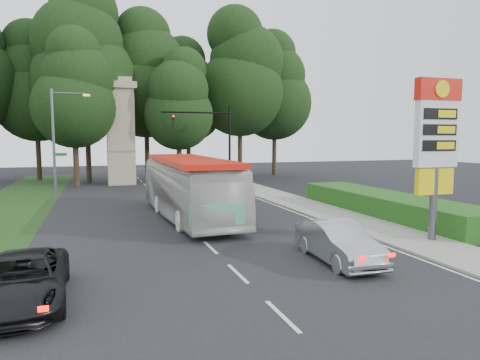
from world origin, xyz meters
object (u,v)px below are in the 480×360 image
object	(u,v)px
streetlight_signs	(57,138)
monument	(120,131)
gas_station_pylon	(436,137)
sedan_silver	(338,242)
suv_charcoal	(22,280)
transit_bus	(189,188)
traffic_signal_mast	(215,135)

from	to	relation	value
streetlight_signs	monument	bearing A→B (deg)	58.03
gas_station_pylon	streetlight_signs	xyz separation A→B (m)	(-16.19, 20.01, -0.01)
sedan_silver	gas_station_pylon	bearing A→B (deg)	16.74
streetlight_signs	suv_charcoal	distance (m)	22.42
transit_bus	traffic_signal_mast	bearing A→B (deg)	66.17
transit_bus	streetlight_signs	bearing A→B (deg)	120.34
sedan_silver	transit_bus	bearing A→B (deg)	111.78
transit_bus	monument	bearing A→B (deg)	94.53
traffic_signal_mast	suv_charcoal	size ratio (longest dim) A/B	1.50
traffic_signal_mast	transit_bus	world-z (taller)	traffic_signal_mast
traffic_signal_mast	monument	distance (m)	9.76
gas_station_pylon	transit_bus	size ratio (longest dim) A/B	0.57
streetlight_signs	monument	xyz separation A→B (m)	(4.99, 7.99, 0.67)
monument	gas_station_pylon	bearing A→B (deg)	-68.20
traffic_signal_mast	streetlight_signs	world-z (taller)	streetlight_signs
monument	sedan_silver	bearing A→B (deg)	-78.75
monument	suv_charcoal	world-z (taller)	monument
streetlight_signs	monument	world-z (taller)	monument
transit_bus	sedan_silver	xyz separation A→B (m)	(3.33, -9.84, -0.95)
suv_charcoal	monument	bearing A→B (deg)	80.39
traffic_signal_mast	streetlight_signs	distance (m)	12.83
monument	suv_charcoal	distance (m)	30.69
traffic_signal_mast	transit_bus	distance (m)	14.74
streetlight_signs	suv_charcoal	bearing A→B (deg)	-87.96
sedan_silver	suv_charcoal	bearing A→B (deg)	-172.55
monument	traffic_signal_mast	bearing A→B (deg)	-38.00
transit_bus	suv_charcoal	xyz separation A→B (m)	(-6.70, -10.61, -1.00)
monument	transit_bus	bearing A→B (deg)	-82.68
transit_bus	sedan_silver	size ratio (longest dim) A/B	2.73
traffic_signal_mast	streetlight_signs	xyz separation A→B (m)	(-12.67, -1.99, -0.23)
gas_station_pylon	transit_bus	bearing A→B (deg)	135.54
streetlight_signs	transit_bus	bearing A→B (deg)	-56.88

